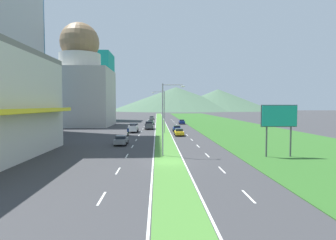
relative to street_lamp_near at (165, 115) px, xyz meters
name	(u,v)px	position (x,y,z in m)	size (l,w,h in m)	color
ground_plane	(169,162)	(0.27, -3.81, -5.21)	(600.00, 600.00, 0.00)	#38383A
grass_median	(161,125)	(0.27, 56.19, -5.18)	(3.20, 240.00, 0.06)	#477F33
grass_verge_right	(224,124)	(20.87, 56.19, -5.18)	(24.00, 240.00, 0.06)	#2D6023
lane_dash_left_1	(102,198)	(-4.83, -15.78, -5.21)	(0.16, 2.80, 0.01)	silver
lane_dash_left_2	(118,171)	(-4.83, -7.74, -5.21)	(0.16, 2.80, 0.01)	silver
lane_dash_left_3	(127,156)	(-4.83, 0.29, -5.21)	(0.16, 2.80, 0.01)	silver
lane_dash_left_4	(132,146)	(-4.83, 8.33, -5.21)	(0.16, 2.80, 0.01)	silver
lane_dash_left_5	(136,140)	(-4.83, 16.36, -5.21)	(0.16, 2.80, 0.01)	silver
lane_dash_left_6	(139,135)	(-4.83, 24.39, -5.21)	(0.16, 2.80, 0.01)	silver
lane_dash_left_7	(141,132)	(-4.83, 32.43, -5.21)	(0.16, 2.80, 0.01)	silver
lane_dash_left_8	(143,129)	(-4.83, 40.46, -5.21)	(0.16, 2.80, 0.01)	silver
lane_dash_left_9	(144,127)	(-4.83, 48.50, -5.21)	(0.16, 2.80, 0.01)	silver
lane_dash_left_10	(145,125)	(-4.83, 56.53, -5.21)	(0.16, 2.80, 0.01)	silver
lane_dash_left_11	(146,123)	(-4.83, 64.57, -5.21)	(0.16, 2.80, 0.01)	silver
lane_dash_left_12	(147,122)	(-4.83, 72.60, -5.21)	(0.16, 2.80, 0.01)	silver
lane_dash_left_13	(148,121)	(-4.83, 80.64, -5.21)	(0.16, 2.80, 0.01)	silver
lane_dash_left_14	(148,120)	(-4.83, 88.67, -5.21)	(0.16, 2.80, 0.01)	silver
lane_dash_right_1	(248,196)	(5.37, -15.78, -5.21)	(0.16, 2.80, 0.01)	silver
lane_dash_right_2	(222,170)	(5.37, -7.74, -5.21)	(0.16, 2.80, 0.01)	silver
lane_dash_right_3	(207,155)	(5.37, 0.29, -5.21)	(0.16, 2.80, 0.01)	silver
lane_dash_right_4	(198,146)	(5.37, 8.33, -5.21)	(0.16, 2.80, 0.01)	silver
lane_dash_right_5	(192,140)	(5.37, 16.36, -5.21)	(0.16, 2.80, 0.01)	silver
lane_dash_right_6	(187,135)	(5.37, 24.39, -5.21)	(0.16, 2.80, 0.01)	silver
lane_dash_right_7	(183,131)	(5.37, 32.43, -5.21)	(0.16, 2.80, 0.01)	silver
lane_dash_right_8	(181,129)	(5.37, 40.46, -5.21)	(0.16, 2.80, 0.01)	silver
lane_dash_right_9	(178,126)	(5.37, 48.50, -5.21)	(0.16, 2.80, 0.01)	silver
lane_dash_right_10	(177,125)	(5.37, 56.53, -5.21)	(0.16, 2.80, 0.01)	silver
lane_dash_right_11	(175,123)	(5.37, 64.57, -5.21)	(0.16, 2.80, 0.01)	silver
lane_dash_right_12	(174,122)	(5.37, 72.60, -5.21)	(0.16, 2.80, 0.01)	silver
lane_dash_right_13	(172,121)	(5.37, 80.64, -5.21)	(0.16, 2.80, 0.01)	silver
lane_dash_right_14	(171,120)	(5.37, 88.67, -5.21)	(0.16, 2.80, 0.01)	silver
edge_line_median_left	(156,125)	(-1.48, 56.19, -5.21)	(0.16, 240.00, 0.01)	silver
edge_line_median_right	(166,125)	(2.02, 56.19, -5.21)	(0.16, 240.00, 0.01)	silver
domed_building	(80,84)	(-24.50, 52.56, 7.60)	(18.76, 18.76, 31.37)	#B7B2A8
midrise_colored	(93,87)	(-27.42, 82.45, 8.59)	(15.57, 15.57, 27.60)	teal
hill_far_left	(55,91)	(-115.87, 286.25, 16.68)	(125.97, 125.97, 43.79)	#47664C
hill_far_center	(176,99)	(20.35, 280.40, 8.07)	(147.19, 147.19, 26.56)	#47664C
hill_far_right	(218,100)	(68.61, 283.08, 6.98)	(122.25, 122.25, 24.39)	#47664C
street_lamp_near	(165,115)	(0.00, 0.00, 0.00)	(2.85, 0.34, 9.06)	#99999E
street_lamp_mid	(163,109)	(0.37, 28.89, 0.26)	(2.91, 0.28, 9.55)	#99999E
billboard_roadside	(279,119)	(13.87, -1.31, -0.46)	(4.50, 0.28, 6.43)	#4C4C51
car_0	(182,122)	(7.32, 59.04, -4.42)	(1.86, 4.55, 1.53)	navy
car_1	(121,140)	(-6.77, 10.12, -4.44)	(1.98, 4.16, 1.52)	slate
car_2	(177,128)	(3.75, 32.26, -4.46)	(1.92, 4.16, 1.48)	navy
car_3	(179,132)	(3.60, 23.51, -4.47)	(1.89, 4.67, 1.45)	yellow
car_4	(150,122)	(-3.21, 58.45, -4.48)	(2.03, 4.42, 1.43)	#0C5128
car_5	(152,118)	(-3.37, 89.42, -4.43)	(1.95, 4.53, 1.49)	slate
pickup_truck_0	(133,128)	(-6.60, 31.38, -4.23)	(2.18, 5.40, 2.00)	silver
pickup_truck_1	(149,125)	(-3.15, 39.82, -4.23)	(2.18, 5.40, 2.00)	#515459
motorcycle_rider	(128,132)	(-7.04, 23.32, -4.47)	(0.36, 2.00, 1.80)	black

